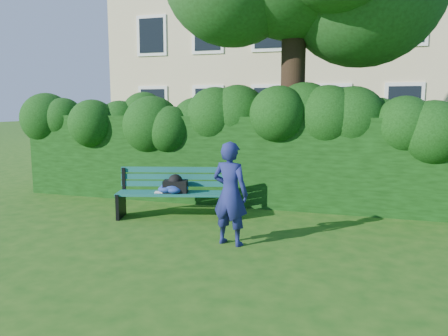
% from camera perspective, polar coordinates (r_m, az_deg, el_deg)
% --- Properties ---
extents(ground, '(80.00, 80.00, 0.00)m').
position_cam_1_polar(ground, '(7.14, -1.46, -8.23)').
color(ground, '#1B4E12').
rests_on(ground, ground).
extents(apartment_building, '(16.00, 8.08, 12.00)m').
position_cam_1_polar(apartment_building, '(20.97, 11.65, 18.98)').
color(apartment_building, '#D0BB8C').
rests_on(apartment_building, ground).
extents(hedge, '(10.00, 1.00, 1.80)m').
position_cam_1_polar(hedge, '(9.03, 3.04, 1.07)').
color(hedge, black).
rests_on(hedge, ground).
extents(park_bench, '(2.09, 1.07, 0.89)m').
position_cam_1_polar(park_bench, '(7.93, -6.59, -2.89)').
color(park_bench, '#0F4B41').
rests_on(park_bench, ground).
extents(man_reading, '(0.61, 0.47, 1.51)m').
position_cam_1_polar(man_reading, '(6.31, 0.81, -3.36)').
color(man_reading, navy).
rests_on(man_reading, ground).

